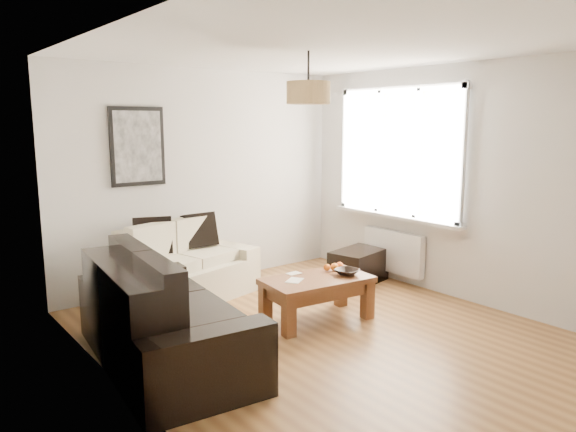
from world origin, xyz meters
TOP-DOWN VIEW (x-y plane):
  - floor at (0.00, 0.00)m, footprint 4.50×4.50m
  - ceiling at (0.00, 0.00)m, footprint 3.80×4.50m
  - wall_back at (0.00, 2.25)m, footprint 3.80×0.04m
  - wall_left at (-1.90, 0.00)m, footprint 0.04×4.50m
  - wall_right at (1.90, 0.00)m, footprint 0.04×4.50m
  - window_bay at (1.86, 0.80)m, footprint 0.14×1.90m
  - radiator at (1.82, 0.80)m, footprint 0.10×0.90m
  - poster at (-0.85, 2.22)m, footprint 0.62×0.04m
  - pendant_shade at (0.00, 0.30)m, footprint 0.40×0.40m
  - loveseat_cream at (-0.58, 1.78)m, footprint 1.80×1.25m
  - sofa_leather at (-1.43, 0.41)m, footprint 1.19×2.10m
  - coffee_table at (0.18, 0.36)m, footprint 1.13×0.70m
  - ottoman at (1.45, 1.04)m, footprint 0.79×0.60m
  - cushion_left at (-0.82, 1.98)m, footprint 0.43×0.27m
  - cushion_right at (-0.24, 1.98)m, footprint 0.40×0.13m
  - fruit_bowl at (0.50, 0.26)m, footprint 0.28×0.28m
  - orange_a at (0.50, 0.45)m, footprint 0.09×0.09m
  - orange_b at (0.58, 0.46)m, footprint 0.10×0.10m
  - orange_c at (0.42, 0.48)m, footprint 0.08×0.08m
  - papers at (-0.06, 0.42)m, footprint 0.23×0.21m

SIDE VIEW (x-z plane):
  - floor at x=0.00m, z-range 0.00..0.00m
  - ottoman at x=1.45m, z-range 0.00..0.41m
  - coffee_table at x=0.18m, z-range 0.00..0.44m
  - radiator at x=1.82m, z-range 0.12..0.64m
  - loveseat_cream at x=-0.58m, z-range 0.00..0.81m
  - sofa_leather at x=-1.43m, z-range 0.00..0.87m
  - papers at x=-0.06m, z-range 0.44..0.44m
  - fruit_bowl at x=0.50m, z-range 0.44..0.50m
  - orange_a at x=0.50m, z-range 0.44..0.52m
  - orange_b at x=0.58m, z-range 0.44..0.52m
  - orange_c at x=0.42m, z-range 0.44..0.51m
  - cushion_right at x=-0.24m, z-range 0.52..0.91m
  - cushion_left at x=-0.82m, z-range 0.52..0.93m
  - wall_back at x=0.00m, z-range 0.00..2.60m
  - wall_left at x=-1.90m, z-range 0.00..2.60m
  - wall_right at x=1.90m, z-range 0.00..2.60m
  - window_bay at x=1.86m, z-range 0.80..2.40m
  - poster at x=-0.85m, z-range 1.26..2.13m
  - pendant_shade at x=0.00m, z-range 2.13..2.33m
  - ceiling at x=0.00m, z-range 2.60..2.60m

